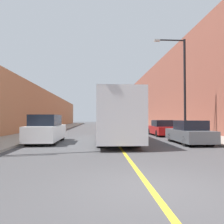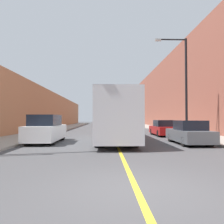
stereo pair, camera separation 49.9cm
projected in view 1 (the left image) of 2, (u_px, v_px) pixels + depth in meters
ground_plane at (150, 188)px, 5.24m from camera, size 200.00×200.00×0.00m
sidewalk_left at (58, 128)px, 34.70m from camera, size 3.47×72.00×0.14m
sidewalk_right at (153, 128)px, 35.65m from camera, size 3.47×72.00×0.14m
building_row_left at (34, 110)px, 34.55m from camera, size 4.00×72.00×6.10m
building_row_right at (175, 92)px, 36.05m from camera, size 4.00×72.00×11.93m
road_center_line at (106, 129)px, 35.17m from camera, size 0.16×72.00×0.01m
bus at (114, 117)px, 16.15m from camera, size 2.55×11.07×3.35m
parked_suv_left at (46, 130)px, 14.93m from camera, size 1.89×4.95×1.91m
car_right_near at (189, 133)px, 14.39m from camera, size 1.84×4.33×1.54m
car_right_mid at (162, 129)px, 21.15m from camera, size 1.84×4.63×1.51m
street_lamp_right at (182, 81)px, 19.03m from camera, size 2.79×0.24×8.47m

